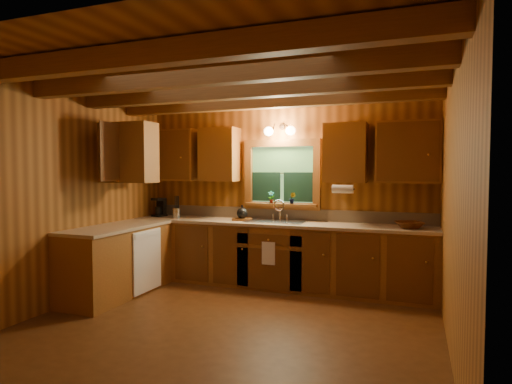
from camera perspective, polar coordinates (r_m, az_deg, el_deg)
The scene contains 20 objects.
room at distance 4.42m, azimuth -3.62°, elevation -1.14°, with size 4.20×4.20×4.20m.
ceiling_beams at distance 4.49m, azimuth -3.67°, elevation 14.18°, with size 4.20×2.54×0.18m.
base_cabinets at distance 5.90m, azimuth -2.89°, elevation -8.65°, with size 4.20×2.22×0.86m.
countertop at distance 5.83m, azimuth -2.75°, elevation -4.31°, with size 4.20×2.24×0.04m.
backsplash at distance 6.21m, azimuth 3.50°, elevation -2.94°, with size 4.20×0.02×0.16m, color tan.
dishwasher_panel at distance 5.85m, azimuth -14.22°, elevation -8.84°, with size 0.02×0.60×0.80m, color white.
upper_cabinets at distance 5.94m, azimuth -3.02°, elevation 5.11°, with size 4.19×1.77×0.78m.
window at distance 6.16m, azimuth 3.47°, elevation 2.13°, with size 1.12×0.08×1.00m.
window_sill at distance 6.13m, azimuth 3.33°, elevation -1.70°, with size 1.06×0.14×0.04m, color brown.
wall_sconce at distance 6.07m, azimuth 3.15°, elevation 8.13°, with size 0.45×0.21×0.17m.
paper_towel_roll at distance 5.63m, azimuth 11.45°, elevation 0.39°, with size 0.11×0.11×0.27m, color white.
dish_towel at distance 5.69m, azimuth 1.65°, elevation -8.15°, with size 0.18×0.01×0.30m, color white.
sink at distance 5.96m, azimuth 2.71°, elevation -4.39°, with size 0.82×0.48×0.43m.
coffee_maker at distance 6.82m, azimuth -12.61°, elevation -1.98°, with size 0.16×0.20×0.28m.
utensil_crock at distance 6.51m, azimuth -10.51°, elevation -2.70°, with size 0.12×0.12×0.33m.
cutting_board at distance 6.12m, azimuth -1.86°, elevation -3.65°, with size 0.28×0.20×0.03m, color #5B3313.
teakettle at distance 6.11m, azimuth -1.86°, elevation -2.82°, with size 0.15×0.15×0.19m.
wicker_basket at distance 5.59m, azimuth 19.67°, elevation -4.15°, with size 0.33×0.33×0.08m, color #48230C.
potted_plant_left at distance 6.16m, azimuth 2.02°, elevation -0.65°, with size 0.09×0.06×0.18m, color #5B3313.
potted_plant_right at distance 6.04m, azimuth 4.86°, elevation -0.82°, with size 0.09×0.07×0.16m, color #5B3313.
Camera 1 is at (1.80, -4.02, 1.61)m, focal length 30.13 mm.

